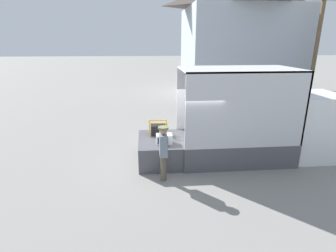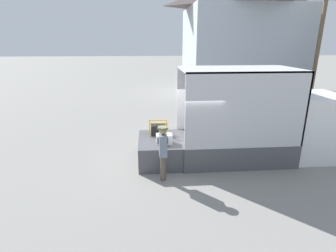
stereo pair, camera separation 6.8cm
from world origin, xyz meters
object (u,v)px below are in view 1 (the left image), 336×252
at_px(microwave, 164,139).
at_px(worker_person, 163,148).
at_px(box_truck, 272,131).
at_px(portable_generator, 159,130).
at_px(utility_pole, 317,46).

relative_size(microwave, worker_person, 0.31).
distance_m(box_truck, microwave, 4.17).
xyz_separation_m(microwave, worker_person, (-0.11, -1.02, 0.09)).
relative_size(box_truck, worker_person, 3.32).
relative_size(portable_generator, utility_pole, 0.09).
xyz_separation_m(worker_person, utility_pole, (11.78, 10.91, 2.86)).
xyz_separation_m(portable_generator, worker_person, (0.03, -1.94, 0.05)).
distance_m(box_truck, utility_pole, 12.41).
height_order(microwave, utility_pole, utility_pole).
distance_m(microwave, worker_person, 1.03).
distance_m(microwave, utility_pole, 15.57).
bearing_deg(microwave, worker_person, -95.92).
distance_m(box_truck, worker_person, 4.51).
distance_m(worker_person, utility_pole, 16.30).
relative_size(worker_person, utility_pole, 0.24).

